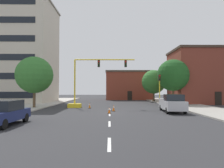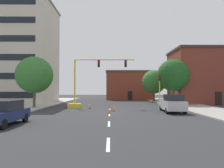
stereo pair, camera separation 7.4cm
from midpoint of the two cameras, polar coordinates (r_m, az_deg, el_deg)
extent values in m
plane|color=#2D2D30|center=(23.43, -0.62, -7.74)|extent=(160.00, 160.00, 0.00)
cube|color=#B2ADA3|center=(33.55, -21.26, -5.67)|extent=(6.00, 56.00, 0.14)
cube|color=#9E998E|center=(33.51, 20.13, -5.69)|extent=(6.00, 56.00, 0.14)
cube|color=silver|center=(9.62, -0.85, -16.54)|extent=(0.16, 2.40, 0.01)
cube|color=silver|center=(15.00, -0.71, -11.15)|extent=(0.16, 2.40, 0.01)
cube|color=silver|center=(20.45, -0.64, -8.61)|extent=(0.16, 2.40, 0.01)
cube|color=silver|center=(25.92, -0.61, -7.15)|extent=(0.16, 2.40, 0.01)
cube|color=beige|center=(45.01, -25.53, 7.73)|extent=(14.65, 11.27, 19.42)
cube|color=gray|center=(47.60, -25.37, 19.53)|extent=(15.05, 11.67, 0.30)
cube|color=black|center=(39.77, -29.04, 6.65)|extent=(12.01, 0.06, 1.10)
cube|color=black|center=(40.36, -28.97, 11.20)|extent=(12.01, 0.06, 1.10)
cube|color=black|center=(41.19, -28.91, 15.60)|extent=(12.01, 0.06, 1.10)
cube|color=black|center=(42.25, -28.84, 19.80)|extent=(12.01, 0.06, 1.10)
cube|color=brown|center=(52.37, 4.75, -0.62)|extent=(11.40, 7.08, 6.88)
cube|color=#4C4238|center=(52.57, 4.74, 3.35)|extent=(11.70, 7.38, 0.40)
cube|color=black|center=(48.83, 5.13, -3.29)|extent=(1.10, 0.06, 2.20)
cube|color=brown|center=(41.02, 25.06, 1.63)|extent=(12.08, 8.27, 9.46)
cube|color=#3D2D23|center=(41.58, 24.97, 8.43)|extent=(12.38, 8.57, 0.40)
cube|color=black|center=(37.27, 27.89, -3.60)|extent=(1.10, 0.06, 2.20)
cube|color=yellow|center=(28.95, -10.42, -6.01)|extent=(1.80, 1.20, 0.55)
cylinder|color=yellow|center=(28.89, -10.38, 0.68)|extent=(0.20, 0.20, 6.20)
cylinder|color=yellow|center=(28.76, -1.99, 6.87)|extent=(8.43, 0.16, 0.16)
cube|color=black|center=(28.72, -3.68, 5.73)|extent=(0.32, 0.36, 0.95)
sphere|color=red|center=(28.57, -3.70, 6.33)|extent=(0.20, 0.20, 0.20)
sphere|color=#38280A|center=(28.53, -3.70, 5.77)|extent=(0.20, 0.20, 0.20)
sphere|color=black|center=(28.49, -3.70, 5.21)|extent=(0.20, 0.20, 0.20)
cube|color=black|center=(28.76, 3.93, 5.72)|extent=(0.32, 0.36, 0.95)
sphere|color=red|center=(28.61, 3.96, 6.32)|extent=(0.20, 0.20, 0.20)
sphere|color=#38280A|center=(28.57, 3.96, 5.76)|extent=(0.20, 0.20, 0.20)
sphere|color=black|center=(28.53, 3.96, 5.20)|extent=(0.20, 0.20, 0.20)
cylinder|color=yellow|center=(31.26, 13.34, -1.77)|extent=(0.14, 0.14, 4.80)
cube|color=black|center=(31.32, 13.32, 1.75)|extent=(0.32, 0.36, 0.95)
sphere|color=red|center=(31.15, 13.40, 2.28)|extent=(0.20, 0.20, 0.20)
sphere|color=#38280A|center=(31.13, 13.40, 1.77)|extent=(0.20, 0.20, 0.20)
sphere|color=black|center=(31.12, 13.41, 1.25)|extent=(0.20, 0.20, 0.20)
cylinder|color=#4C3823|center=(43.76, 11.79, -3.38)|extent=(0.36, 0.36, 2.30)
sphere|color=#33702D|center=(43.78, 11.77, 0.60)|extent=(5.05, 5.05, 5.05)
cylinder|color=brown|center=(29.22, -21.02, -3.82)|extent=(0.36, 0.36, 2.65)
sphere|color=#33702D|center=(29.27, -20.95, 2.41)|extent=(4.94, 4.94, 4.94)
cylinder|color=#4C3823|center=(34.96, 16.95, -3.25)|extent=(0.36, 0.36, 2.95)
sphere|color=#1E511E|center=(35.03, 16.90, 2.40)|extent=(5.26, 5.26, 5.26)
cube|color=#BCBCC1|center=(23.65, 16.59, -5.63)|extent=(2.41, 5.54, 0.95)
cube|color=#1E2328|center=(22.73, 17.07, -3.70)|extent=(1.97, 1.94, 0.70)
cube|color=#BCBCC1|center=(24.77, 15.98, -4.17)|extent=(2.21, 2.95, 0.16)
cylinder|color=black|center=(22.13, 19.94, -7.11)|extent=(0.27, 0.69, 0.68)
cylinder|color=black|center=(21.71, 15.34, -7.26)|extent=(0.27, 0.69, 0.68)
cylinder|color=black|center=(25.67, 17.67, -6.37)|extent=(0.27, 0.69, 0.68)
cylinder|color=black|center=(25.31, 13.69, -6.47)|extent=(0.27, 0.69, 0.68)
cube|color=navy|center=(16.11, -28.11, -7.83)|extent=(1.97, 4.55, 0.70)
cube|color=#1E2328|center=(16.14, -27.90, -5.33)|extent=(1.76, 2.34, 0.70)
cylinder|color=black|center=(17.88, -28.04, -8.33)|extent=(0.24, 0.69, 0.68)
cylinder|color=black|center=(17.14, -23.17, -8.69)|extent=(0.24, 0.69, 0.68)
cylinder|color=black|center=(14.43, -28.23, -9.97)|extent=(0.24, 0.69, 0.68)
cube|color=black|center=(23.58, 0.51, -7.65)|extent=(0.36, 0.36, 0.04)
cone|color=orange|center=(23.54, 0.51, -6.76)|extent=(0.28, 0.28, 0.70)
cylinder|color=white|center=(23.54, 0.51, -6.55)|extent=(0.19, 0.19, 0.08)
cube|color=black|center=(27.51, -6.27, -6.79)|extent=(0.36, 0.36, 0.04)
cone|color=orange|center=(27.48, -6.27, -6.00)|extent=(0.28, 0.28, 0.71)
cylinder|color=white|center=(27.48, -6.27, -5.83)|extent=(0.19, 0.19, 0.08)
cube|color=black|center=(21.34, -0.75, -8.28)|extent=(0.36, 0.36, 0.04)
cone|color=orange|center=(21.30, -0.75, -7.38)|extent=(0.28, 0.28, 0.63)
cylinder|color=white|center=(21.30, -0.75, -7.18)|extent=(0.19, 0.19, 0.08)
camera|label=1|loc=(0.04, -89.93, 0.00)|focal=32.42mm
camera|label=2|loc=(0.04, 90.07, 0.00)|focal=32.42mm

